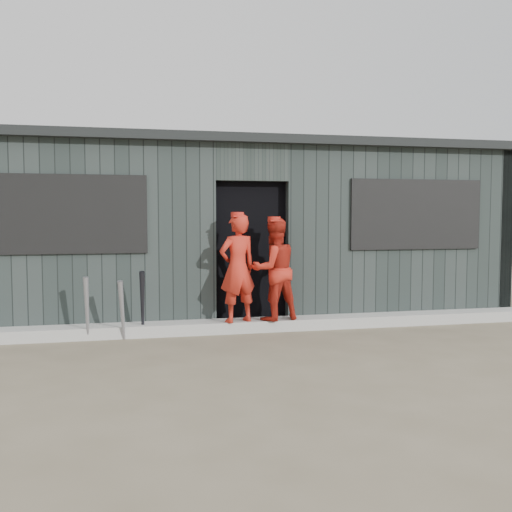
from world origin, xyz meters
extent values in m
plane|color=brown|center=(0.00, 0.00, 0.00)|extent=(80.00, 80.00, 0.00)
cube|color=#999994|center=(0.00, 1.82, 0.07)|extent=(8.00, 0.36, 0.15)
cone|color=gray|center=(-2.14, 1.61, 0.40)|extent=(0.08, 0.19, 0.80)
cone|color=gray|center=(-1.73, 1.55, 0.38)|extent=(0.12, 0.26, 0.76)
cone|color=black|center=(-1.48, 1.72, 0.42)|extent=(0.08, 0.27, 0.85)
imported|color=red|center=(-0.27, 1.71, 0.85)|extent=(0.59, 0.48, 1.40)
imported|color=#AF2315|center=(0.23, 1.74, 0.82)|extent=(0.75, 0.65, 1.34)
imported|color=#B5B5B5|center=(0.64, 2.34, 0.57)|extent=(0.63, 0.50, 1.13)
cube|color=black|center=(0.00, 3.50, 1.20)|extent=(7.60, 2.70, 2.20)
cube|color=#2A3230|center=(-2.25, 2.10, 1.25)|extent=(3.50, 0.20, 2.50)
cube|color=#2A3230|center=(2.25, 2.10, 1.25)|extent=(3.50, 0.20, 2.50)
cube|color=#2C3431|center=(0.00, 2.10, 2.25)|extent=(1.00, 0.20, 0.50)
cube|color=#252D2A|center=(3.90, 3.50, 1.25)|extent=(0.20, 3.00, 2.50)
cube|color=#272E2C|center=(0.00, 4.90, 1.25)|extent=(8.00, 0.20, 2.50)
cube|color=black|center=(0.00, 3.50, 2.56)|extent=(8.30, 3.30, 0.12)
cube|color=black|center=(-2.40, 1.98, 1.55)|extent=(2.00, 0.04, 1.00)
cube|color=black|center=(2.40, 1.98, 1.55)|extent=(2.00, 0.04, 1.00)
cube|color=black|center=(-0.36, 2.48, 1.35)|extent=(0.22, 0.22, 0.83)
cube|color=black|center=(0.06, 2.70, 1.30)|extent=(0.21, 0.19, 0.77)
camera|label=1|loc=(-1.62, -5.52, 1.52)|focal=40.00mm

